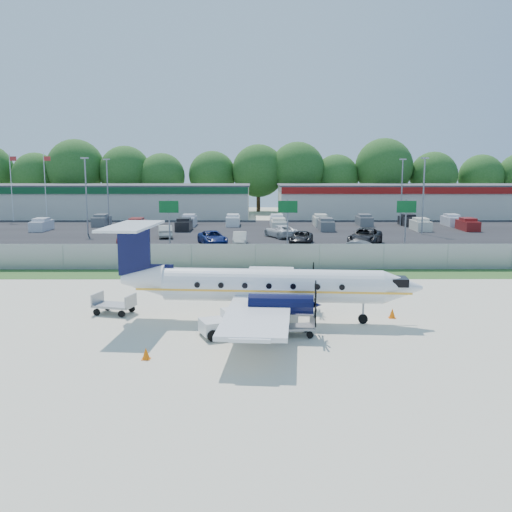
{
  "coord_description": "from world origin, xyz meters",
  "views": [
    {
      "loc": [
        -0.13,
        -29.84,
        7.85
      ],
      "look_at": [
        0.0,
        6.0,
        2.3
      ],
      "focal_mm": 40.0,
      "sensor_mm": 36.0,
      "label": 1
    }
  ],
  "objects_px": {
    "pushback_tug": "(227,323)",
    "baggage_cart_far": "(294,326)",
    "baggage_cart_near": "(114,305)",
    "aircraft": "(265,285)"
  },
  "relations": [
    {
      "from": "aircraft",
      "to": "baggage_cart_near",
      "type": "height_order",
      "value": "aircraft"
    },
    {
      "from": "aircraft",
      "to": "pushback_tug",
      "type": "xyz_separation_m",
      "value": [
        -1.86,
        -2.44,
        -1.33
      ]
    },
    {
      "from": "aircraft",
      "to": "baggage_cart_near",
      "type": "bearing_deg",
      "value": 168.93
    },
    {
      "from": "baggage_cart_near",
      "to": "baggage_cart_far",
      "type": "xyz_separation_m",
      "value": [
        9.5,
        -4.12,
        -0.06
      ]
    },
    {
      "from": "aircraft",
      "to": "baggage_cart_near",
      "type": "xyz_separation_m",
      "value": [
        -8.18,
        1.6,
        -1.4
      ]
    },
    {
      "from": "aircraft",
      "to": "pushback_tug",
      "type": "distance_m",
      "value": 3.34
    },
    {
      "from": "pushback_tug",
      "to": "baggage_cart_near",
      "type": "xyz_separation_m",
      "value": [
        -6.32,
        4.04,
        -0.07
      ]
    },
    {
      "from": "pushback_tug",
      "to": "baggage_cart_far",
      "type": "relative_size",
      "value": 1.34
    },
    {
      "from": "aircraft",
      "to": "baggage_cart_far",
      "type": "distance_m",
      "value": 3.2
    },
    {
      "from": "baggage_cart_far",
      "to": "pushback_tug",
      "type": "bearing_deg",
      "value": 178.56
    }
  ]
}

